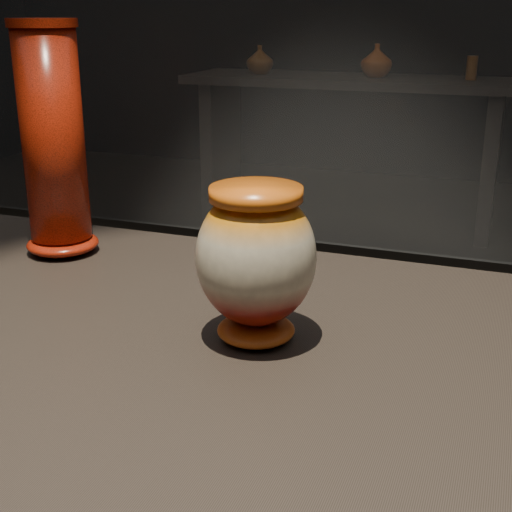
# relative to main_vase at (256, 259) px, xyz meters

# --- Properties ---
(main_vase) EXTENTS (0.19, 0.19, 0.20)m
(main_vase) POSITION_rel_main_vase_xyz_m (0.00, 0.00, 0.00)
(main_vase) COLOR maroon
(main_vase) RESTS_ON display_plinth
(tall_vase) EXTENTS (0.16, 0.16, 0.38)m
(tall_vase) POSITION_rel_main_vase_xyz_m (-0.43, 0.20, 0.08)
(tall_vase) COLOR red
(tall_vase) RESTS_ON display_plinth
(back_shelf) EXTENTS (2.00, 0.60, 0.90)m
(back_shelf) POSITION_rel_main_vase_xyz_m (-0.70, 3.54, -0.37)
(back_shelf) COLOR black
(back_shelf) RESTS_ON ground
(back_vase_left) EXTENTS (0.18, 0.18, 0.17)m
(back_vase_left) POSITION_rel_main_vase_xyz_m (-1.27, 3.50, -0.02)
(back_vase_left) COLOR #964B15
(back_vase_left) RESTS_ON back_shelf
(back_vase_mid) EXTENTS (0.22, 0.22, 0.19)m
(back_vase_mid) POSITION_rel_main_vase_xyz_m (-0.55, 3.55, -0.01)
(back_vase_mid) COLOR maroon
(back_vase_mid) RESTS_ON back_shelf
(back_vase_right) EXTENTS (0.06, 0.06, 0.13)m
(back_vase_right) POSITION_rel_main_vase_xyz_m (-0.01, 3.57, -0.04)
(back_vase_right) COLOR #964B15
(back_vase_right) RESTS_ON back_shelf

